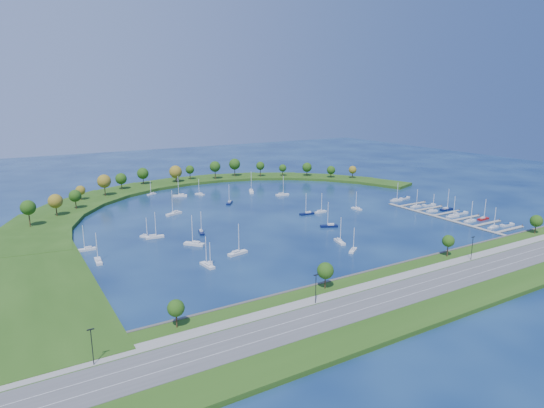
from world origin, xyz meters
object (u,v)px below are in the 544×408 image
moored_boat_5 (180,195)px  docked_boat_7 (446,209)px  docked_boat_1 (507,225)px  docked_boat_0 (493,227)px  moored_boat_13 (251,191)px  moored_boat_20 (207,265)px  moored_boat_16 (194,243)px  docked_boat_8 (416,206)px  moored_boat_8 (357,208)px  docked_boat_5 (461,213)px  moored_boat_9 (307,213)px  moored_boat_3 (229,202)px  docked_boat_4 (453,216)px  moored_boat_6 (201,232)px  moored_boat_1 (146,236)px  moored_boat_10 (282,194)px  docked_boat_3 (483,218)px  docked_boat_2 (470,220)px  docked_boat_10 (396,200)px  moored_boat_18 (174,213)px  dock_system (451,216)px  moored_boat_21 (154,236)px  moored_boat_0 (237,252)px  moored_boat_15 (210,264)px  harbor_tower (177,178)px  docked_boat_6 (432,210)px  moored_boat_19 (340,241)px  moored_boat_4 (98,260)px  moored_boat_7 (152,194)px  moored_boat_12 (200,194)px  docked_boat_11 (405,198)px  docked_boat_9 (429,205)px  moored_boat_17 (86,249)px  moored_boat_11 (329,225)px  moored_boat_2 (321,211)px  moored_boat_14 (353,250)px

moored_boat_5 → docked_boat_7: 173.27m
docked_boat_1 → docked_boat_0: bearing=176.6°
moored_boat_13 → moored_boat_20: moored_boat_13 is taller
moored_boat_16 → docked_boat_8: size_ratio=1.25×
docked_boat_0 → docked_boat_7: bearing=68.9°
moored_boat_8 → docked_boat_5: 60.39m
moored_boat_9 → docked_boat_8: moored_boat_9 is taller
moored_boat_3 → docked_boat_4: moored_boat_3 is taller
moored_boat_6 → moored_boat_20: bearing=-4.6°
moored_boat_1 → moored_boat_10: (108.74, 47.46, 0.10)m
moored_boat_16 → docked_boat_3: (156.20, -40.97, -0.08)m
docked_boat_2 → docked_boat_10: 57.87m
moored_boat_9 → moored_boat_18: 77.88m
dock_system → moored_boat_6: size_ratio=7.03×
docked_boat_0 → moored_boat_21: bearing=148.9°
moored_boat_0 → moored_boat_15: 17.00m
moored_boat_16 → moored_boat_8: bearing=-124.3°
harbor_tower → moored_boat_6: bearing=-104.9°
docked_boat_6 → moored_boat_19: bearing=-161.3°
moored_boat_4 → moored_boat_5: (73.81, 103.98, 0.05)m
moored_boat_7 → moored_boat_12: size_ratio=0.88×
moored_boat_8 → moored_boat_21: (-123.51, 6.86, 0.06)m
moored_boat_5 → docked_boat_8: bearing=161.1°
moored_boat_12 → docked_boat_11: (113.73, -81.84, -0.22)m
docked_boat_9 → docked_boat_10: size_ratio=0.76×
moored_boat_17 → moored_boat_11: bearing=169.1°
docked_boat_5 → docked_boat_10: size_ratio=0.76×
moored_boat_15 → moored_boat_19: bearing=108.2°
docked_boat_6 → docked_boat_11: docked_boat_6 is taller
moored_boat_17 → moored_boat_20: size_ratio=0.94×
moored_boat_15 → moored_boat_21: size_ratio=0.78×
moored_boat_2 → docked_boat_7: docked_boat_7 is taller
moored_boat_20 → docked_boat_1: bearing=-106.4°
moored_boat_4 → moored_boat_17: bearing=9.0°
moored_boat_14 → docked_boat_5: (98.16, 18.55, -0.18)m
moored_boat_12 → docked_boat_6: 153.64m
moored_boat_3 → moored_boat_19: 99.81m
harbor_tower → moored_boat_9: (31.40, -133.02, -3.42)m
docked_boat_0 → docked_boat_4: (-0.02, 25.61, 0.04)m
docked_boat_4 → moored_boat_21: bearing=165.2°
docked_boat_6 → moored_boat_11: bearing=-177.9°
moored_boat_8 → moored_boat_13: size_ratio=0.72×
moored_boat_9 → docked_boat_6: moored_boat_9 is taller
harbor_tower → docked_boat_6: (99.53, -166.07, -3.48)m
moored_boat_10 → docked_boat_4: moored_boat_10 is taller
moored_boat_14 → docked_boat_10: (90.10, 62.43, 0.05)m
moored_boat_18 → docked_boat_10: bearing=142.2°
docked_boat_8 → docked_boat_11: bearing=58.0°
docked_boat_3 → docked_boat_6: bearing=109.4°
dock_system → moored_boat_2: 74.54m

